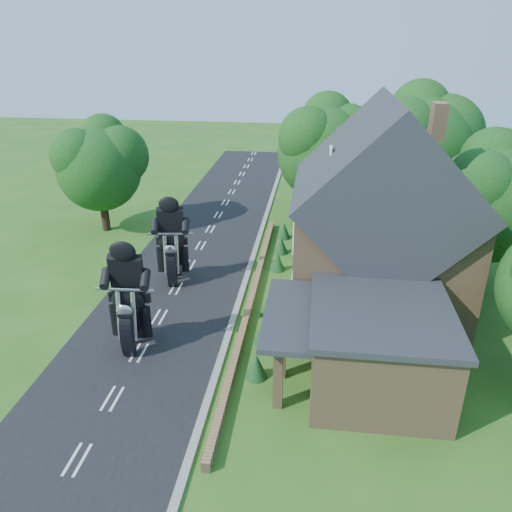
# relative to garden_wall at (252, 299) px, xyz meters

# --- Properties ---
(ground) EXTENTS (120.00, 120.00, 0.00)m
(ground) POSITION_rel_garden_wall_xyz_m (-4.30, -5.00, -0.20)
(ground) COLOR #2A5718
(ground) RESTS_ON ground
(road) EXTENTS (7.00, 80.00, 0.02)m
(road) POSITION_rel_garden_wall_xyz_m (-4.30, -5.00, -0.19)
(road) COLOR black
(road) RESTS_ON ground
(kerb) EXTENTS (0.30, 80.00, 0.12)m
(kerb) POSITION_rel_garden_wall_xyz_m (-0.65, -5.00, -0.14)
(kerb) COLOR gray
(kerb) RESTS_ON ground
(garden_wall) EXTENTS (0.30, 22.00, 0.40)m
(garden_wall) POSITION_rel_garden_wall_xyz_m (0.00, 0.00, 0.00)
(garden_wall) COLOR #9A744E
(garden_wall) RESTS_ON ground
(house) EXTENTS (9.54, 8.64, 10.24)m
(house) POSITION_rel_garden_wall_xyz_m (6.19, 1.00, 4.14)
(house) COLOR #9A744E
(house) RESTS_ON ground
(annex) EXTENTS (7.05, 5.94, 3.44)m
(annex) POSITION_rel_garden_wall_xyz_m (5.57, -5.80, 1.57)
(annex) COLOR #9A744E
(annex) RESTS_ON ground
(tree_house_right) EXTENTS (6.51, 6.00, 8.40)m
(tree_house_right) POSITION_rel_garden_wall_xyz_m (12.35, 3.62, 4.99)
(tree_house_right) COLOR black
(tree_house_right) RESTS_ON ground
(tree_behind_house) EXTENTS (7.81, 7.20, 10.08)m
(tree_behind_house) POSITION_rel_garden_wall_xyz_m (9.88, 11.14, 6.03)
(tree_behind_house) COLOR black
(tree_behind_house) RESTS_ON ground
(tree_behind_left) EXTENTS (6.94, 6.40, 9.16)m
(tree_behind_left) POSITION_rel_garden_wall_xyz_m (3.86, 12.13, 5.53)
(tree_behind_left) COLOR black
(tree_behind_left) RESTS_ON ground
(tree_far_road) EXTENTS (6.08, 5.60, 7.84)m
(tree_far_road) POSITION_rel_garden_wall_xyz_m (-11.16, 9.11, 4.64)
(tree_far_road) COLOR black
(tree_far_road) RESTS_ON ground
(shrub_a) EXTENTS (0.90, 0.90, 1.10)m
(shrub_a) POSITION_rel_garden_wall_xyz_m (1.00, -6.00, 0.35)
(shrub_a) COLOR #133C19
(shrub_a) RESTS_ON ground
(shrub_b) EXTENTS (0.90, 0.90, 1.10)m
(shrub_b) POSITION_rel_garden_wall_xyz_m (1.00, -3.50, 0.35)
(shrub_b) COLOR #133C19
(shrub_b) RESTS_ON ground
(shrub_c) EXTENTS (0.90, 0.90, 1.10)m
(shrub_c) POSITION_rel_garden_wall_xyz_m (1.00, -1.00, 0.35)
(shrub_c) COLOR #133C19
(shrub_c) RESTS_ON ground
(shrub_d) EXTENTS (0.90, 0.90, 1.10)m
(shrub_d) POSITION_rel_garden_wall_xyz_m (1.00, 4.00, 0.35)
(shrub_d) COLOR #133C19
(shrub_d) RESTS_ON ground
(shrub_e) EXTENTS (0.90, 0.90, 1.10)m
(shrub_e) POSITION_rel_garden_wall_xyz_m (1.00, 6.50, 0.35)
(shrub_e) COLOR #133C19
(shrub_e) RESTS_ON ground
(shrub_f) EXTENTS (0.90, 0.90, 1.10)m
(shrub_f) POSITION_rel_garden_wall_xyz_m (1.00, 9.00, 0.35)
(shrub_f) COLOR #133C19
(shrub_f) RESTS_ON ground
(motorcycle_lead) EXTENTS (0.49, 1.68, 1.55)m
(motorcycle_lead) POSITION_rel_garden_wall_xyz_m (-4.61, -4.57, 0.57)
(motorcycle_lead) COLOR black
(motorcycle_lead) RESTS_ON ground
(motorcycle_follow) EXTENTS (0.62, 1.65, 1.50)m
(motorcycle_follow) POSITION_rel_garden_wall_xyz_m (-4.59, 1.87, 0.55)
(motorcycle_follow) COLOR black
(motorcycle_follow) RESTS_ON ground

